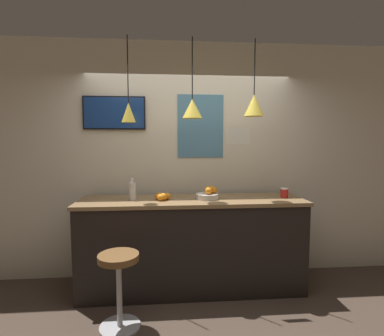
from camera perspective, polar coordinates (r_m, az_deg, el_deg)
ground_plane at (r=3.15m, az=1.16°, el=-27.46°), size 14.00×14.00×0.00m
back_wall at (r=3.76m, az=-0.57°, el=1.39°), size 8.00×0.06×2.90m
service_counter at (r=3.52m, az=0.00°, el=-14.30°), size 2.52×0.66×1.05m
bar_stool at (r=2.93m, az=-13.76°, el=-19.45°), size 0.37×0.37×0.69m
fruit_bowl at (r=3.38m, az=3.19°, el=-4.96°), size 0.26×0.26×0.14m
orange_pile at (r=3.34m, az=-5.91°, el=-5.43°), size 0.17×0.17×0.08m
juice_bottle at (r=3.36m, az=-11.28°, el=-4.31°), size 0.07×0.07×0.24m
spread_jar at (r=3.61m, az=17.16°, el=-4.54°), size 0.09×0.09×0.11m
pendant_lamp_left at (r=3.30m, az=-12.00°, el=10.44°), size 0.15×0.15×0.91m
pendant_lamp_middle at (r=3.30m, az=0.06°, el=11.29°), size 0.22×0.22×0.86m
pendant_lamp_right at (r=3.43m, az=11.72°, el=11.63°), size 0.22×0.22×0.83m
mounted_tv at (r=3.76m, az=-14.57°, el=10.12°), size 0.74×0.04×0.39m
hanging_menu_board at (r=3.14m, az=8.88°, el=6.03°), size 0.24×0.01×0.17m
wall_poster at (r=3.74m, az=1.63°, el=7.95°), size 0.57×0.01×0.77m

